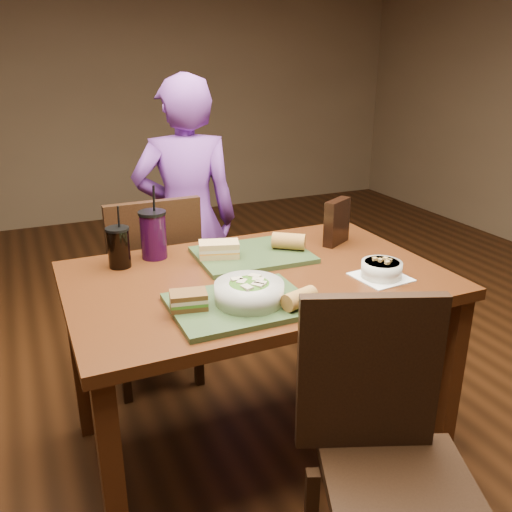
{
  "coord_description": "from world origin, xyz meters",
  "views": [
    {
      "loc": [
        -0.72,
        -1.61,
        1.48
      ],
      "look_at": [
        0.0,
        0.0,
        0.82
      ],
      "focal_mm": 38.0,
      "sensor_mm": 36.0,
      "label": 1
    }
  ],
  "objects_px": {
    "sandwich_near": "(189,300)",
    "tray_far": "(252,255)",
    "diner": "(187,221)",
    "dining_table": "(256,298)",
    "tray_near": "(240,305)",
    "chair_near": "(385,445)",
    "chip_bag": "(337,222)",
    "baguette_far": "(289,241)",
    "baguette_near": "(300,298)",
    "soup_bowl": "(382,269)",
    "cup_berry": "(153,234)",
    "cup_cola": "(119,247)",
    "chair_far": "(153,285)",
    "sandwich_far": "(219,249)",
    "salad_bowl": "(249,291)"
  },
  "relations": [
    {
      "from": "sandwich_near",
      "to": "tray_far",
      "type": "bearing_deg",
      "value": 44.72
    },
    {
      "from": "diner",
      "to": "tray_far",
      "type": "height_order",
      "value": "diner"
    },
    {
      "from": "dining_table",
      "to": "tray_near",
      "type": "height_order",
      "value": "tray_near"
    },
    {
      "from": "chair_near",
      "to": "diner",
      "type": "height_order",
      "value": "diner"
    },
    {
      "from": "dining_table",
      "to": "chair_near",
      "type": "distance_m",
      "value": 0.7
    },
    {
      "from": "chip_bag",
      "to": "tray_near",
      "type": "bearing_deg",
      "value": -175.83
    },
    {
      "from": "chair_near",
      "to": "tray_far",
      "type": "distance_m",
      "value": 0.88
    },
    {
      "from": "baguette_far",
      "to": "dining_table",
      "type": "bearing_deg",
      "value": -144.29
    },
    {
      "from": "chair_near",
      "to": "baguette_near",
      "type": "height_order",
      "value": "chair_near"
    },
    {
      "from": "soup_bowl",
      "to": "chip_bag",
      "type": "relative_size",
      "value": 1.0
    },
    {
      "from": "cup_berry",
      "to": "tray_far",
      "type": "bearing_deg",
      "value": -23.4
    },
    {
      "from": "diner",
      "to": "tray_far",
      "type": "relative_size",
      "value": 3.35
    },
    {
      "from": "cup_cola",
      "to": "chair_far",
      "type": "bearing_deg",
      "value": 60.75
    },
    {
      "from": "baguette_far",
      "to": "sandwich_far",
      "type": "bearing_deg",
      "value": 174.08
    },
    {
      "from": "baguette_near",
      "to": "soup_bowl",
      "type": "bearing_deg",
      "value": 17.33
    },
    {
      "from": "soup_bowl",
      "to": "cup_cola",
      "type": "height_order",
      "value": "cup_cola"
    },
    {
      "from": "chair_near",
      "to": "tray_near",
      "type": "height_order",
      "value": "chair_near"
    },
    {
      "from": "cup_cola",
      "to": "salad_bowl",
      "type": "bearing_deg",
      "value": -59.23
    },
    {
      "from": "sandwich_far",
      "to": "chip_bag",
      "type": "relative_size",
      "value": 0.89
    },
    {
      "from": "chip_bag",
      "to": "baguette_near",
      "type": "bearing_deg",
      "value": -160.95
    },
    {
      "from": "dining_table",
      "to": "cup_berry",
      "type": "distance_m",
      "value": 0.46
    },
    {
      "from": "tray_far",
      "to": "cup_cola",
      "type": "xyz_separation_m",
      "value": [
        -0.48,
        0.1,
        0.07
      ]
    },
    {
      "from": "cup_berry",
      "to": "sandwich_far",
      "type": "bearing_deg",
      "value": -33.27
    },
    {
      "from": "tray_near",
      "to": "salad_bowl",
      "type": "height_order",
      "value": "salad_bowl"
    },
    {
      "from": "salad_bowl",
      "to": "soup_bowl",
      "type": "relative_size",
      "value": 1.15
    },
    {
      "from": "tray_far",
      "to": "diner",
      "type": "bearing_deg",
      "value": 93.53
    },
    {
      "from": "dining_table",
      "to": "diner",
      "type": "relative_size",
      "value": 0.92
    },
    {
      "from": "tray_near",
      "to": "baguette_far",
      "type": "distance_m",
      "value": 0.51
    },
    {
      "from": "diner",
      "to": "sandwich_far",
      "type": "distance_m",
      "value": 0.71
    },
    {
      "from": "chair_far",
      "to": "tray_near",
      "type": "relative_size",
      "value": 2.19
    },
    {
      "from": "tray_far",
      "to": "sandwich_near",
      "type": "relative_size",
      "value": 3.45
    },
    {
      "from": "salad_bowl",
      "to": "chair_near",
      "type": "bearing_deg",
      "value": -65.94
    },
    {
      "from": "tray_far",
      "to": "salad_bowl",
      "type": "bearing_deg",
      "value": -114.88
    },
    {
      "from": "chair_far",
      "to": "baguette_near",
      "type": "bearing_deg",
      "value": -75.78
    },
    {
      "from": "sandwich_far",
      "to": "dining_table",
      "type": "bearing_deg",
      "value": -67.53
    },
    {
      "from": "sandwich_near",
      "to": "cup_cola",
      "type": "bearing_deg",
      "value": 103.89
    },
    {
      "from": "salad_bowl",
      "to": "sandwich_far",
      "type": "bearing_deg",
      "value": 82.69
    },
    {
      "from": "sandwich_far",
      "to": "tray_near",
      "type": "bearing_deg",
      "value": -101.26
    },
    {
      "from": "soup_bowl",
      "to": "sandwich_near",
      "type": "xyz_separation_m",
      "value": [
        -0.69,
        0.01,
        0.01
      ]
    },
    {
      "from": "tray_far",
      "to": "soup_bowl",
      "type": "distance_m",
      "value": 0.49
    },
    {
      "from": "chair_near",
      "to": "baguette_far",
      "type": "bearing_deg",
      "value": 81.12
    },
    {
      "from": "dining_table",
      "to": "cup_cola",
      "type": "xyz_separation_m",
      "value": [
        -0.42,
        0.27,
        0.17
      ]
    },
    {
      "from": "baguette_far",
      "to": "chip_bag",
      "type": "distance_m",
      "value": 0.24
    },
    {
      "from": "cup_berry",
      "to": "chair_far",
      "type": "bearing_deg",
      "value": 80.61
    },
    {
      "from": "tray_far",
      "to": "cup_cola",
      "type": "relative_size",
      "value": 1.82
    },
    {
      "from": "chair_far",
      "to": "tray_far",
      "type": "height_order",
      "value": "chair_far"
    },
    {
      "from": "salad_bowl",
      "to": "baguette_near",
      "type": "bearing_deg",
      "value": -37.15
    },
    {
      "from": "sandwich_near",
      "to": "cup_cola",
      "type": "distance_m",
      "value": 0.48
    },
    {
      "from": "diner",
      "to": "baguette_far",
      "type": "xyz_separation_m",
      "value": [
        0.19,
        -0.73,
        0.1
      ]
    },
    {
      "from": "sandwich_far",
      "to": "baguette_far",
      "type": "relative_size",
      "value": 1.29
    }
  ]
}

